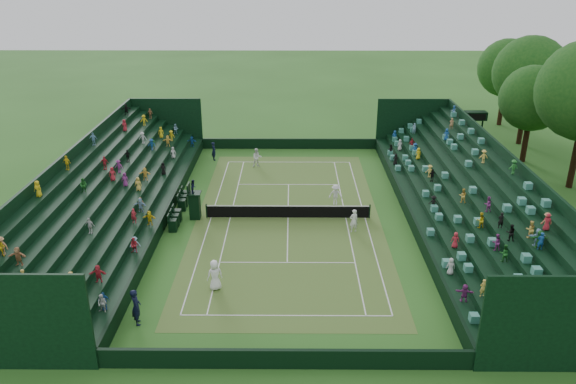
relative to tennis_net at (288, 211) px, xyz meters
name	(u,v)px	position (x,y,z in m)	size (l,w,h in m)	color
ground	(288,218)	(0.00, 0.00, -0.53)	(160.00, 160.00, 0.00)	#27561B
court_surface	(288,218)	(0.00, 0.00, -0.52)	(12.97, 26.77, 0.01)	#3A7F2A
perimeter_wall_north	(289,144)	(0.00, 15.88, -0.03)	(17.17, 0.20, 1.00)	black
perimeter_wall_south	(285,359)	(0.00, -15.88, -0.03)	(17.17, 0.20, 1.00)	black
perimeter_wall_east	(408,212)	(8.48, 0.00, -0.03)	(0.20, 31.77, 1.00)	black
perimeter_wall_west	(169,211)	(-8.48, 0.00, -0.03)	(0.20, 31.77, 1.00)	black
north_grandstand	(469,198)	(12.66, 0.00, 1.02)	(6.60, 32.00, 4.90)	black
south_grandstand	(108,197)	(-12.66, 0.00, 1.02)	(6.60, 32.00, 4.90)	black
tennis_net	(288,211)	(0.00, 0.00, 0.00)	(11.67, 0.10, 1.06)	black
scoreboard_tower	(475,117)	(17.75, 16.00, 2.62)	(2.00, 1.00, 3.70)	black
tree_row	(574,94)	(23.18, 9.16, 6.40)	(9.55, 36.28, 11.74)	black
umpire_chair	(194,202)	(-6.59, -0.08, 0.73)	(0.93, 0.93, 2.93)	black
courtside_chairs	(180,210)	(-7.78, 0.35, -0.06)	(0.56, 5.53, 1.23)	black
player_near_west	(215,275)	(-3.98, -9.36, 0.37)	(0.88, 0.57, 1.79)	white
player_near_east	(354,221)	(4.42, -2.17, 0.30)	(0.60, 0.40, 1.65)	white
player_far_west	(257,158)	(-2.81, 10.72, 0.32)	(0.82, 0.64, 1.69)	white
player_far_east	(335,195)	(3.53, 2.42, 0.26)	(1.02, 0.59, 1.58)	white
line_judge_north	(214,151)	(-6.87, 12.46, 0.33)	(0.62, 0.41, 1.71)	black
line_judge_south	(136,307)	(-7.49, -12.59, 0.46)	(0.72, 0.47, 1.97)	black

